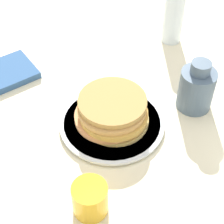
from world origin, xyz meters
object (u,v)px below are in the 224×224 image
juice_glass (90,199)px  cream_jug (196,88)px  plate (112,123)px  pancake_stack (112,111)px  water_bottle_near (174,17)px

juice_glass → cream_jug: (-0.37, -0.17, 0.02)m
plate → juice_glass: 0.25m
pancake_stack → water_bottle_near: 0.42m
cream_jug → water_bottle_near: bearing=-109.4°
cream_jug → water_bottle_near: size_ratio=0.78×
juice_glass → pancake_stack: bearing=-125.4°
plate → pancake_stack: (-0.00, -0.00, 0.04)m
plate → water_bottle_near: size_ratio=1.45×
plate → cream_jug: (-0.23, 0.03, 0.06)m
juice_glass → cream_jug: cream_jug is taller
water_bottle_near → plate: bearing=38.1°
pancake_stack → cream_jug: cream_jug is taller
plate → cream_jug: cream_jug is taller
plate → water_bottle_near: bearing=-141.9°
plate → water_bottle_near: water_bottle_near is taller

